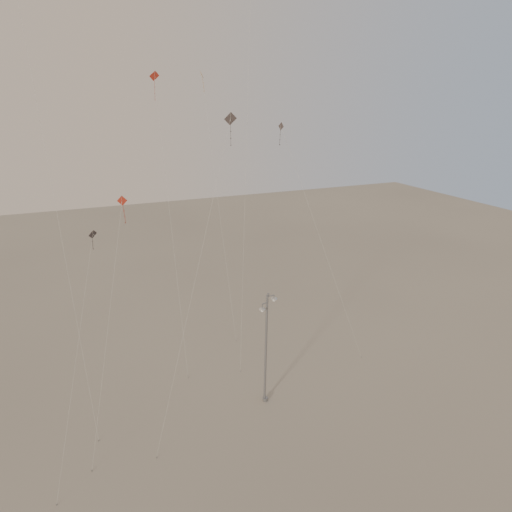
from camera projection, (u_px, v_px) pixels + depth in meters
name	position (u px, v px, depth m)	size (l,w,h in m)	color
ground	(266.00, 434.00, 29.68)	(160.00, 160.00, 0.00)	#A19886
street_lamp	(266.00, 347.00, 31.17)	(1.58, 0.76, 9.80)	gray
kite_0	(29.00, 62.00, 26.32)	(1.38, 10.31, 34.31)	maroon
kite_1	(217.00, 183.00, 27.69)	(8.32, 6.13, 22.46)	#322A29
kite_3	(116.00, 257.00, 26.83)	(4.64, 5.65, 17.25)	maroon
kite_4	(301.00, 186.00, 36.17)	(5.97, 7.57, 21.50)	#322A29
kite_5	(210.00, 137.00, 43.43)	(1.44, 13.63, 26.42)	#9A5D19
kite_6	(85.00, 296.00, 26.97)	(4.52, 8.37, 14.78)	#322A29
kite_7	(161.00, 133.00, 37.73)	(1.74, 12.92, 25.99)	maroon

